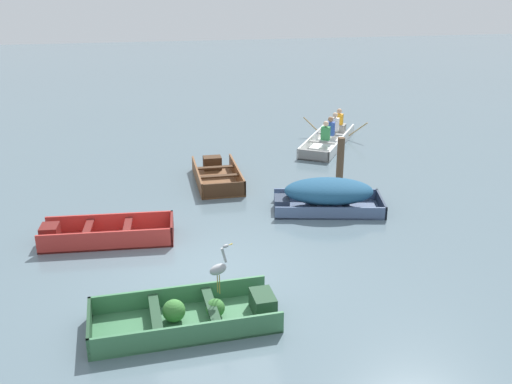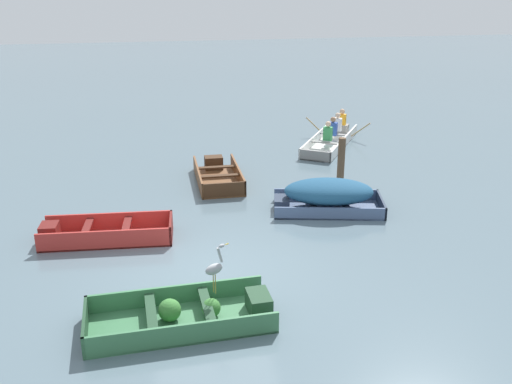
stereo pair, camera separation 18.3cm
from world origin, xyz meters
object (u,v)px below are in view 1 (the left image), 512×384
(heron_on_dinghy, at_px, (219,268))
(mooring_post, at_px, (340,162))
(skiff_slate_blue_near_moored, at_px, (328,194))
(skiff_wooden_brown_mid_moored, at_px, (217,176))
(dinghy_green_foreground, at_px, (193,315))
(skiff_red_far_moored, at_px, (102,234))
(rowboat_white_with_crew, at_px, (330,137))

(heron_on_dinghy, distance_m, mooring_post, 6.76)
(heron_on_dinghy, relative_size, mooring_post, 0.63)
(skiff_slate_blue_near_moored, relative_size, skiff_wooden_brown_mid_moored, 1.14)
(dinghy_green_foreground, xyz_separation_m, heron_on_dinghy, (0.47, 0.16, 0.74))
(skiff_wooden_brown_mid_moored, xyz_separation_m, skiff_red_far_moored, (-2.89, -3.28, 0.01))
(skiff_wooden_brown_mid_moored, relative_size, heron_on_dinghy, 2.92)
(skiff_slate_blue_near_moored, bearing_deg, mooring_post, 61.44)
(rowboat_white_with_crew, distance_m, heron_on_dinghy, 10.72)
(dinghy_green_foreground, relative_size, rowboat_white_with_crew, 0.84)
(mooring_post, bearing_deg, rowboat_white_with_crew, 75.49)
(rowboat_white_with_crew, relative_size, mooring_post, 2.72)
(skiff_wooden_brown_mid_moored, xyz_separation_m, mooring_post, (3.15, -1.06, 0.52))
(dinghy_green_foreground, height_order, skiff_slate_blue_near_moored, skiff_slate_blue_near_moored)
(skiff_slate_blue_near_moored, bearing_deg, skiff_wooden_brown_mid_moored, 132.53)
(mooring_post, bearing_deg, dinghy_green_foreground, -128.16)
(dinghy_green_foreground, bearing_deg, skiff_red_far_moored, 115.20)
(skiff_red_far_moored, bearing_deg, dinghy_green_foreground, -64.80)
(dinghy_green_foreground, bearing_deg, rowboat_white_with_crew, 60.43)
(rowboat_white_with_crew, bearing_deg, skiff_wooden_brown_mid_moored, -145.06)
(heron_on_dinghy, bearing_deg, skiff_red_far_moored, 122.55)
(dinghy_green_foreground, bearing_deg, mooring_post, 51.84)
(heron_on_dinghy, bearing_deg, dinghy_green_foreground, -160.60)
(dinghy_green_foreground, height_order, skiff_wooden_brown_mid_moored, dinghy_green_foreground)
(rowboat_white_with_crew, bearing_deg, dinghy_green_foreground, -119.57)
(skiff_slate_blue_near_moored, bearing_deg, dinghy_green_foreground, -131.10)
(skiff_slate_blue_near_moored, relative_size, mooring_post, 2.08)
(rowboat_white_with_crew, height_order, heron_on_dinghy, heron_on_dinghy)
(skiff_red_far_moored, relative_size, heron_on_dinghy, 3.33)
(skiff_red_far_moored, bearing_deg, skiff_wooden_brown_mid_moored, 48.61)
(skiff_slate_blue_near_moored, distance_m, skiff_wooden_brown_mid_moored, 3.47)
(dinghy_green_foreground, relative_size, skiff_wooden_brown_mid_moored, 1.24)
(skiff_slate_blue_near_moored, xyz_separation_m, heron_on_dinghy, (-3.15, -3.98, 0.47))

